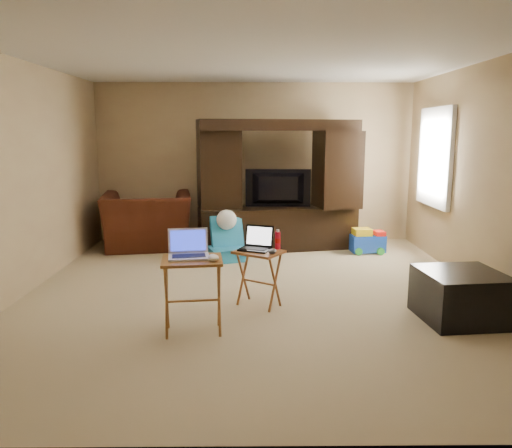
{
  "coord_description": "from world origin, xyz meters",
  "views": [
    {
      "loc": [
        -0.05,
        -5.28,
        1.74
      ],
      "look_at": [
        0.0,
        -0.2,
        0.8
      ],
      "focal_mm": 35.0,
      "sensor_mm": 36.0,
      "label": 1
    }
  ],
  "objects_px": {
    "plush_toy": "(194,243)",
    "water_bottle": "(278,240)",
    "tray_table_right": "(259,278)",
    "mouse_right": "(272,251)",
    "laptop_left": "(189,244)",
    "laptop_right": "(255,239)",
    "television": "(278,189)",
    "tray_table_left": "(193,296)",
    "ottoman": "(461,296)",
    "recliner": "(148,221)",
    "push_toy": "(368,240)",
    "child_rocker": "(226,238)",
    "mouse_left": "(213,258)",
    "entertainment_center": "(278,186)"
  },
  "relations": [
    {
      "from": "plush_toy",
      "to": "water_bottle",
      "type": "bearing_deg",
      "value": -60.42
    },
    {
      "from": "tray_table_right",
      "to": "mouse_right",
      "type": "bearing_deg",
      "value": -8.5
    },
    {
      "from": "laptop_left",
      "to": "laptop_right",
      "type": "relative_size",
      "value": 1.17
    },
    {
      "from": "television",
      "to": "tray_table_right",
      "type": "height_order",
      "value": "television"
    },
    {
      "from": "tray_table_left",
      "to": "mouse_right",
      "type": "bearing_deg",
      "value": 31.86
    },
    {
      "from": "ottoman",
      "to": "laptop_left",
      "type": "relative_size",
      "value": 2.06
    },
    {
      "from": "recliner",
      "to": "television",
      "type": "bearing_deg",
      "value": 167.06
    },
    {
      "from": "television",
      "to": "tray_table_left",
      "type": "height_order",
      "value": "television"
    },
    {
      "from": "push_toy",
      "to": "tray_table_right",
      "type": "bearing_deg",
      "value": -131.98
    },
    {
      "from": "child_rocker",
      "to": "ottoman",
      "type": "height_order",
      "value": "child_rocker"
    },
    {
      "from": "tray_table_left",
      "to": "mouse_right",
      "type": "relative_size",
      "value": 5.74
    },
    {
      "from": "plush_toy",
      "to": "mouse_right",
      "type": "xyz_separation_m",
      "value": [
        1.0,
        -2.07,
        0.38
      ]
    },
    {
      "from": "push_toy",
      "to": "laptop_right",
      "type": "relative_size",
      "value": 1.65
    },
    {
      "from": "recliner",
      "to": "ottoman",
      "type": "height_order",
      "value": "recliner"
    },
    {
      "from": "television",
      "to": "tray_table_left",
      "type": "bearing_deg",
      "value": 75.97
    },
    {
      "from": "tray_table_right",
      "to": "laptop_right",
      "type": "bearing_deg",
      "value": -172.85
    },
    {
      "from": "laptop_right",
      "to": "laptop_left",
      "type": "bearing_deg",
      "value": -108.05
    },
    {
      "from": "mouse_left",
      "to": "laptop_left",
      "type": "bearing_deg",
      "value": 155.56
    },
    {
      "from": "recliner",
      "to": "mouse_right",
      "type": "xyz_separation_m",
      "value": [
        1.77,
        -2.72,
        0.18
      ]
    },
    {
      "from": "ottoman",
      "to": "mouse_left",
      "type": "distance_m",
      "value": 2.35
    },
    {
      "from": "plush_toy",
      "to": "recliner",
      "type": "bearing_deg",
      "value": 140.12
    },
    {
      "from": "laptop_left",
      "to": "water_bottle",
      "type": "bearing_deg",
      "value": 33.37
    },
    {
      "from": "child_rocker",
      "to": "push_toy",
      "type": "distance_m",
      "value": 2.08
    },
    {
      "from": "mouse_right",
      "to": "ottoman",
      "type": "bearing_deg",
      "value": -9.12
    },
    {
      "from": "recliner",
      "to": "water_bottle",
      "type": "distance_m",
      "value": 3.13
    },
    {
      "from": "plush_toy",
      "to": "mouse_right",
      "type": "relative_size",
      "value": 3.77
    },
    {
      "from": "mouse_right",
      "to": "water_bottle",
      "type": "relative_size",
      "value": 0.66
    },
    {
      "from": "ottoman",
      "to": "laptop_right",
      "type": "relative_size",
      "value": 2.4
    },
    {
      "from": "mouse_left",
      "to": "television",
      "type": "bearing_deg",
      "value": 77.45
    },
    {
      "from": "entertainment_center",
      "to": "recliner",
      "type": "distance_m",
      "value": 2.04
    },
    {
      "from": "ottoman",
      "to": "mouse_left",
      "type": "height_order",
      "value": "mouse_left"
    },
    {
      "from": "push_toy",
      "to": "ottoman",
      "type": "bearing_deg",
      "value": -90.45
    },
    {
      "from": "tray_table_right",
      "to": "child_rocker",
      "type": "bearing_deg",
      "value": 136.52
    },
    {
      "from": "push_toy",
      "to": "laptop_right",
      "type": "xyz_separation_m",
      "value": [
        -1.66,
        -2.22,
        0.51
      ]
    },
    {
      "from": "plush_toy",
      "to": "water_bottle",
      "type": "height_order",
      "value": "water_bottle"
    },
    {
      "from": "television",
      "to": "laptop_right",
      "type": "relative_size",
      "value": 3.25
    },
    {
      "from": "entertainment_center",
      "to": "laptop_left",
      "type": "bearing_deg",
      "value": -117.95
    },
    {
      "from": "laptop_right",
      "to": "push_toy",
      "type": "bearing_deg",
      "value": 75.64
    },
    {
      "from": "tray_table_left",
      "to": "mouse_right",
      "type": "xyz_separation_m",
      "value": [
        0.72,
        0.56,
        0.26
      ]
    },
    {
      "from": "tray_table_left",
      "to": "television",
      "type": "bearing_deg",
      "value": 67.5
    },
    {
      "from": "tray_table_right",
      "to": "mouse_left",
      "type": "relative_size",
      "value": 4.22
    },
    {
      "from": "ottoman",
      "to": "laptop_right",
      "type": "distance_m",
      "value": 2.02
    },
    {
      "from": "television",
      "to": "plush_toy",
      "type": "distance_m",
      "value": 1.48
    },
    {
      "from": "television",
      "to": "ottoman",
      "type": "height_order",
      "value": "television"
    },
    {
      "from": "laptop_left",
      "to": "water_bottle",
      "type": "height_order",
      "value": "laptop_left"
    },
    {
      "from": "laptop_right",
      "to": "water_bottle",
      "type": "xyz_separation_m",
      "value": [
        0.23,
        0.06,
        -0.03
      ]
    },
    {
      "from": "laptop_left",
      "to": "mouse_right",
      "type": "distance_m",
      "value": 0.94
    },
    {
      "from": "ottoman",
      "to": "water_bottle",
      "type": "relative_size",
      "value": 4.07
    },
    {
      "from": "laptop_right",
      "to": "water_bottle",
      "type": "relative_size",
      "value": 1.7
    },
    {
      "from": "laptop_right",
      "to": "tray_table_right",
      "type": "bearing_deg",
      "value": -4.09
    }
  ]
}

